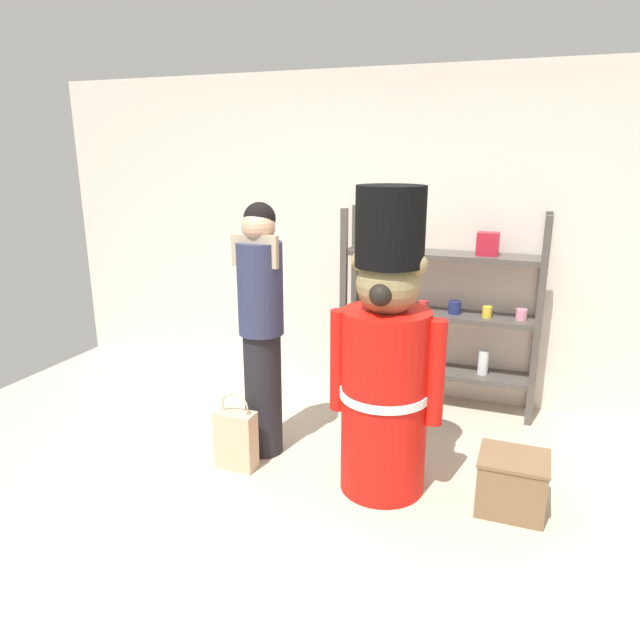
# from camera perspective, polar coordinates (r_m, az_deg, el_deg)

# --- Properties ---
(ground_plane) EXTENTS (6.40, 6.40, 0.00)m
(ground_plane) POSITION_cam_1_polar(r_m,az_deg,el_deg) (3.35, -1.90, -20.19)
(ground_plane) COLOR beige
(back_wall) EXTENTS (6.40, 0.12, 2.60)m
(back_wall) POSITION_cam_1_polar(r_m,az_deg,el_deg) (4.85, 8.09, 7.91)
(back_wall) COLOR silver
(back_wall) RESTS_ON ground_plane
(merchandise_shelf) EXTENTS (1.52, 0.35, 1.56)m
(merchandise_shelf) POSITION_cam_1_polar(r_m,az_deg,el_deg) (4.67, 11.43, 1.21)
(merchandise_shelf) COLOR #4C4742
(merchandise_shelf) RESTS_ON ground_plane
(teddy_bear_guard) EXTENTS (0.68, 0.53, 1.81)m
(teddy_bear_guard) POSITION_cam_1_polar(r_m,az_deg,el_deg) (3.40, 6.42, -4.15)
(teddy_bear_guard) COLOR red
(teddy_bear_guard) RESTS_ON ground_plane
(person_shopper) EXTENTS (0.31, 0.29, 1.68)m
(person_shopper) POSITION_cam_1_polar(r_m,az_deg,el_deg) (3.79, -5.74, -0.48)
(person_shopper) COLOR black
(person_shopper) RESTS_ON ground_plane
(shopping_bag) EXTENTS (0.25, 0.13, 0.52)m
(shopping_bag) POSITION_cam_1_polar(r_m,az_deg,el_deg) (3.87, -8.16, -11.41)
(shopping_bag) COLOR #C1AD89
(shopping_bag) RESTS_ON ground_plane
(display_crate) EXTENTS (0.39, 0.34, 0.34)m
(display_crate) POSITION_cam_1_polar(r_m,az_deg,el_deg) (3.62, 18.20, -14.84)
(display_crate) COLOR brown
(display_crate) RESTS_ON ground_plane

